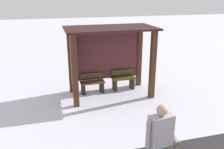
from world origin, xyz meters
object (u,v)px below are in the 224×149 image
person_walking (160,137)px  dog (169,137)px  bench_left_inside (92,84)px  bench_center_inside (123,81)px  bus_shelter (106,49)px

person_walking → dog: size_ratio=1.91×
person_walking → dog: 1.04m
bench_left_inside → dog: (1.05, -4.17, 0.13)m
person_walking → dog: bearing=48.7°
bench_left_inside → bench_center_inside: (1.26, -0.00, 0.03)m
dog → person_walking: bearing=-131.3°
bench_center_inside → dog: 4.17m
bus_shelter → bench_center_inside: bus_shelter is taller
bus_shelter → bench_left_inside: size_ratio=3.43×
bench_left_inside → person_walking: 4.90m
bus_shelter → bench_center_inside: 1.57m
bench_left_inside → bus_shelter: bearing=-16.7°
bench_left_inside → dog: bench_left_inside is taller
bus_shelter → dog: (0.53, -4.01, -1.27)m
bench_left_inside → person_walking: size_ratio=0.55×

